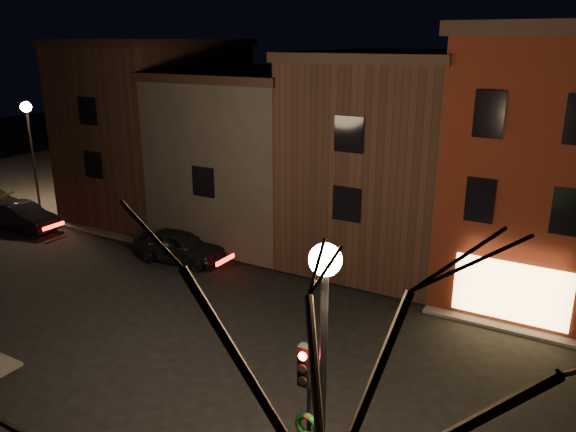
% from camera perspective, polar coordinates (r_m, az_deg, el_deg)
% --- Properties ---
extents(ground, '(120.00, 120.00, 0.00)m').
position_cam_1_polar(ground, '(20.30, -4.87, -12.13)').
color(ground, black).
rests_on(ground, ground).
extents(sidewalk_far_left, '(30.00, 30.00, 0.12)m').
position_cam_1_polar(sidewalk_far_left, '(46.85, -11.04, 4.98)').
color(sidewalk_far_left, '#2D2B28').
rests_on(sidewalk_far_left, ground).
extents(corner_building, '(6.50, 8.50, 10.50)m').
position_cam_1_polar(corner_building, '(24.37, 24.30, 5.05)').
color(corner_building, '#50190E').
rests_on(corner_building, ground).
extents(row_building_a, '(7.30, 10.30, 9.40)m').
position_cam_1_polar(row_building_a, '(26.85, 10.54, 6.12)').
color(row_building_a, black).
rests_on(row_building_a, ground).
extents(row_building_b, '(7.80, 10.30, 8.40)m').
position_cam_1_polar(row_building_b, '(30.10, -2.66, 6.65)').
color(row_building_b, black).
rests_on(row_building_b, ground).
extents(row_building_c, '(7.30, 10.30, 9.90)m').
position_cam_1_polar(row_building_c, '(34.40, -13.02, 8.87)').
color(row_building_c, black).
rests_on(row_building_c, ground).
extents(street_lamp_near, '(0.60, 0.60, 6.48)m').
position_cam_1_polar(street_lamp_near, '(10.48, 3.69, -10.14)').
color(street_lamp_near, black).
rests_on(street_lamp_near, sidewalk_near_right).
extents(street_lamp_far, '(0.60, 0.60, 6.48)m').
position_cam_1_polar(street_lamp_far, '(36.09, -24.84, 8.26)').
color(street_lamp_far, black).
rests_on(street_lamp_far, sidewalk_far_left).
extents(traffic_signal, '(0.58, 0.38, 4.05)m').
position_cam_1_polar(traffic_signal, '(12.34, 1.92, -18.35)').
color(traffic_signal, black).
rests_on(traffic_signal, sidewalk_near_right).
extents(bare_tree_right, '(6.40, 6.40, 8.50)m').
position_cam_1_polar(bare_tree_right, '(7.55, 4.17, -13.61)').
color(bare_tree_right, black).
rests_on(bare_tree_right, sidewalk_near_right).
extents(parked_car_a, '(4.62, 2.27, 1.52)m').
position_cam_1_polar(parked_car_a, '(26.79, -11.01, -3.01)').
color(parked_car_a, black).
rests_on(parked_car_a, ground).
extents(parked_car_b, '(4.48, 1.68, 1.46)m').
position_cam_1_polar(parked_car_b, '(34.03, -25.39, -0.02)').
color(parked_car_b, black).
rests_on(parked_car_b, ground).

